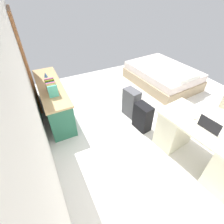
# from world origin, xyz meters

# --- Properties ---
(ground_plane) EXTENTS (5.58, 5.58, 0.00)m
(ground_plane) POSITION_xyz_m (0.00, 0.00, 0.00)
(ground_plane) COLOR silver
(wall_back) EXTENTS (4.58, 0.10, 2.59)m
(wall_back) POSITION_xyz_m (0.00, 2.15, 1.29)
(wall_back) COLOR silver
(wall_back) RESTS_ON ground_plane
(door_wooden) EXTENTS (0.88, 0.05, 2.04)m
(door_wooden) POSITION_xyz_m (1.74, 2.07, 1.02)
(door_wooden) COLOR brown
(door_wooden) RESTS_ON ground_plane
(desk) EXTENTS (1.51, 0.84, 0.76)m
(desk) POSITION_xyz_m (-1.17, -0.05, 0.40)
(desk) COLOR beige
(desk) RESTS_ON ground_plane
(credenza) EXTENTS (1.80, 0.48, 0.73)m
(credenza) POSITION_xyz_m (1.15, 1.77, 0.37)
(credenza) COLOR #28664C
(credenza) RESTS_ON ground_plane
(bed) EXTENTS (2.01, 1.55, 0.58)m
(bed) POSITION_xyz_m (1.19, -1.27, 0.24)
(bed) COLOR tan
(bed) RESTS_ON ground_plane
(suitcase_black) EXTENTS (0.38, 0.26, 0.56)m
(suitcase_black) POSITION_xyz_m (-0.10, 0.30, 0.28)
(suitcase_black) COLOR black
(suitcase_black) RESTS_ON ground_plane
(suitcase_spare_grey) EXTENTS (0.39, 0.28, 0.63)m
(suitcase_spare_grey) POSITION_xyz_m (0.37, 0.28, 0.32)
(suitcase_spare_grey) COLOR #4C4C51
(suitcase_spare_grey) RESTS_ON ground_plane
(laptop) EXTENTS (0.34, 0.26, 0.21)m
(laptop) POSITION_xyz_m (-1.19, -0.03, 0.81)
(laptop) COLOR silver
(laptop) RESTS_ON desk
(computer_mouse) EXTENTS (0.07, 0.11, 0.03)m
(computer_mouse) POSITION_xyz_m (-0.93, -0.04, 0.77)
(computer_mouse) COLOR white
(computer_mouse) RESTS_ON desk
(book_row) EXTENTS (0.36, 0.17, 0.24)m
(book_row) POSITION_xyz_m (0.84, 1.77, 0.84)
(book_row) COLOR #4FBBA3
(book_row) RESTS_ON credenza
(figurine_small) EXTENTS (0.08, 0.08, 0.11)m
(figurine_small) POSITION_xyz_m (1.55, 1.77, 0.79)
(figurine_small) COLOR #4C7FBF
(figurine_small) RESTS_ON credenza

